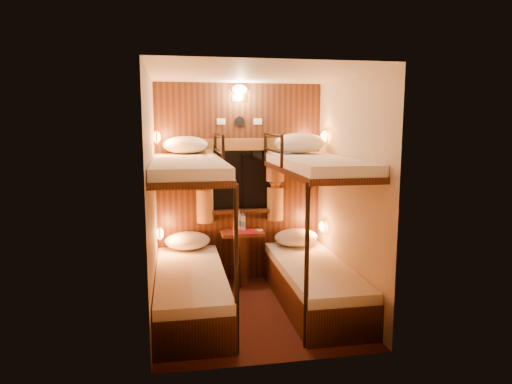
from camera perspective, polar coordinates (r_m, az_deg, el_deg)
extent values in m
plane|color=#37180F|center=(4.88, -0.17, -14.68)|extent=(2.10, 2.10, 0.00)
plane|color=silver|center=(4.51, -0.18, 14.58)|extent=(2.10, 2.10, 0.00)
plane|color=#C6B293|center=(5.57, -2.08, 1.07)|extent=(2.40, 0.00, 2.40)
plane|color=#C6B293|center=(3.53, 2.82, -3.35)|extent=(2.40, 0.00, 2.40)
plane|color=#C6B293|center=(4.48, -12.87, -1.00)|extent=(0.00, 2.40, 2.40)
plane|color=#C6B293|center=(4.82, 11.61, -0.29)|extent=(0.00, 2.40, 2.40)
cube|color=black|center=(5.56, -2.05, 1.05)|extent=(2.00, 0.03, 2.40)
cube|color=black|center=(4.82, -8.15, -12.85)|extent=(0.70, 1.90, 0.35)
cube|color=white|center=(4.74, -8.21, -10.32)|extent=(0.68, 1.88, 0.10)
cube|color=black|center=(4.51, -8.49, 2.40)|extent=(0.70, 1.90, 0.06)
cube|color=white|center=(4.51, -8.52, 3.41)|extent=(0.68, 1.88, 0.10)
cylinder|color=black|center=(3.81, -2.45, -9.84)|extent=(0.04, 0.04, 1.45)
cylinder|color=black|center=(5.40, -5.12, 5.49)|extent=(0.04, 0.04, 0.32)
cylinder|color=black|center=(4.55, -4.14, 4.92)|extent=(0.04, 0.04, 0.32)
cylinder|color=black|center=(4.97, -4.69, 7.07)|extent=(0.04, 0.85, 0.04)
cylinder|color=black|center=(4.97, -4.67, 5.11)|extent=(0.03, 0.85, 0.03)
cube|color=black|center=(5.03, 7.16, -11.90)|extent=(0.70, 1.90, 0.35)
cube|color=white|center=(4.95, 7.21, -9.46)|extent=(0.68, 1.88, 0.10)
cube|color=black|center=(4.74, 7.45, 2.71)|extent=(0.70, 1.90, 0.06)
cube|color=white|center=(4.73, 7.46, 3.67)|extent=(0.68, 1.88, 0.10)
cylinder|color=black|center=(3.94, 6.35, -9.29)|extent=(0.04, 0.04, 1.45)
cylinder|color=black|center=(5.48, 1.17, 5.57)|extent=(0.04, 0.04, 0.32)
cylinder|color=black|center=(4.65, 3.25, 5.01)|extent=(0.04, 0.04, 0.32)
cylinder|color=black|center=(5.06, 2.14, 7.12)|extent=(0.04, 0.85, 0.04)
cylinder|color=black|center=(5.07, 2.13, 5.20)|extent=(0.03, 0.85, 0.03)
cube|color=black|center=(5.53, -2.03, 1.54)|extent=(0.98, 0.02, 0.78)
cube|color=black|center=(5.52, -2.01, 1.52)|extent=(0.90, 0.01, 0.70)
cube|color=black|center=(5.55, -1.94, -2.42)|extent=(1.00, 0.12, 0.04)
cube|color=brown|center=(5.46, -2.00, 5.97)|extent=(1.10, 0.06, 0.14)
cylinder|color=brown|center=(5.42, -6.48, 3.26)|extent=(0.22, 0.22, 0.40)
cylinder|color=brown|center=(5.45, -6.44, 0.85)|extent=(0.11, 0.11, 0.12)
cylinder|color=brown|center=(5.49, -6.39, -1.74)|extent=(0.20, 0.20, 0.40)
torus|color=gold|center=(5.45, -6.44, 0.85)|extent=(0.14, 0.14, 0.02)
cylinder|color=brown|center=(5.54, 2.44, 3.42)|extent=(0.22, 0.22, 0.40)
cylinder|color=brown|center=(5.57, 2.42, 1.07)|extent=(0.11, 0.11, 0.12)
cylinder|color=brown|center=(5.61, 2.41, -1.47)|extent=(0.20, 0.20, 0.40)
torus|color=gold|center=(5.57, 2.42, 1.07)|extent=(0.14, 0.14, 0.02)
cylinder|color=black|center=(5.49, -2.07, 8.81)|extent=(0.12, 0.02, 0.12)
cube|color=silver|center=(5.46, -4.38, 8.79)|extent=(0.10, 0.01, 0.07)
cube|color=silver|center=(5.52, 0.22, 8.81)|extent=(0.10, 0.01, 0.07)
cube|color=gold|center=(5.49, -2.08, 11.62)|extent=(0.18, 0.01, 0.08)
ellipsoid|color=#FFCC8C|center=(5.48, -2.06, 12.68)|extent=(0.18, 0.09, 0.11)
ellipsoid|color=orange|center=(5.26, -11.93, -5.10)|extent=(0.08, 0.20, 0.13)
torus|color=gold|center=(5.26, -11.93, -5.10)|extent=(0.02, 0.17, 0.17)
ellipsoid|color=orange|center=(5.12, -12.31, 6.73)|extent=(0.08, 0.20, 0.13)
torus|color=gold|center=(5.12, -12.31, 6.73)|extent=(0.02, 0.17, 0.17)
ellipsoid|color=orange|center=(5.54, 8.37, -4.31)|extent=(0.08, 0.20, 0.13)
torus|color=gold|center=(5.54, 8.37, -4.31)|extent=(0.02, 0.17, 0.17)
ellipsoid|color=orange|center=(5.41, 8.63, 6.92)|extent=(0.08, 0.20, 0.13)
torus|color=gold|center=(5.41, 8.63, 6.92)|extent=(0.02, 0.17, 0.17)
cube|color=#542013|center=(5.48, -1.74, -5.12)|extent=(0.50, 0.34, 0.04)
cube|color=black|center=(5.57, -1.73, -8.37)|extent=(0.08, 0.30, 0.61)
cube|color=maroon|center=(5.48, -1.74, -4.90)|extent=(0.30, 0.34, 0.01)
cylinder|color=#99BFE5|center=(5.51, -2.18, -3.78)|extent=(0.06, 0.06, 0.20)
cylinder|color=#3D5EB7|center=(5.51, -2.18, -3.88)|extent=(0.07, 0.07, 0.07)
cylinder|color=#3D5EB7|center=(5.48, -2.19, -2.56)|extent=(0.04, 0.04, 0.03)
cylinder|color=#99BFE5|center=(5.50, -1.64, -3.90)|extent=(0.06, 0.06, 0.18)
cylinder|color=#3D5EB7|center=(5.51, -1.64, -3.99)|extent=(0.06, 0.06, 0.06)
cylinder|color=#3D5EB7|center=(5.48, -1.65, -2.81)|extent=(0.03, 0.03, 0.03)
cube|color=silver|center=(5.52, 0.37, -4.76)|extent=(0.09, 0.07, 0.01)
cube|color=silver|center=(5.50, 0.43, -4.82)|extent=(0.09, 0.09, 0.01)
ellipsoid|color=silver|center=(5.45, -8.56, -6.03)|extent=(0.53, 0.38, 0.21)
ellipsoid|color=silver|center=(5.56, 5.04, -5.68)|extent=(0.53, 0.38, 0.21)
ellipsoid|color=silver|center=(5.27, -8.83, 5.85)|extent=(0.51, 0.36, 0.20)
ellipsoid|color=silver|center=(5.30, 5.48, 6.12)|extent=(0.59, 0.42, 0.23)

